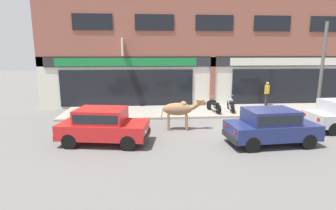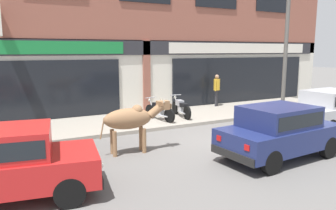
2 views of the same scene
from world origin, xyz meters
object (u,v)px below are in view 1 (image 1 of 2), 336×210
(pedestrian, at_px, (267,91))
(car_1, at_px, (271,125))
(motorcycle_1, at_px, (231,105))
(car_2, at_px, (103,124))
(cow, at_px, (180,109))
(motorcycle_0, at_px, (214,106))
(utility_pole, at_px, (322,69))

(pedestrian, bearing_deg, car_1, -113.90)
(car_1, distance_m, pedestrian, 7.81)
(car_1, relative_size, pedestrian, 2.31)
(motorcycle_1, distance_m, pedestrian, 3.36)
(car_2, xyz_separation_m, pedestrian, (9.88, 6.46, 0.30))
(cow, xyz_separation_m, motorcycle_1, (3.58, 3.31, -0.49))
(car_1, height_order, motorcycle_0, car_1)
(car_1, distance_m, utility_pole, 7.16)
(car_1, height_order, utility_pole, utility_pole)
(cow, relative_size, car_1, 0.58)
(car_2, relative_size, pedestrian, 2.36)
(car_2, bearing_deg, pedestrian, 33.20)
(pedestrian, relative_size, utility_pole, 0.31)
(motorcycle_0, xyz_separation_m, pedestrian, (4.08, 1.66, 0.60))
(cow, distance_m, utility_pole, 8.98)
(car_1, distance_m, car_2, 6.75)
(car_2, bearing_deg, cow, 26.61)
(motorcycle_0, bearing_deg, motorcycle_1, 9.17)
(motorcycle_1, distance_m, utility_pole, 5.50)
(car_1, xyz_separation_m, motorcycle_1, (0.20, 5.65, -0.30))
(motorcycle_0, xyz_separation_m, utility_pole, (6.04, -0.86, 2.23))
(cow, distance_m, car_1, 4.12)
(motorcycle_0, relative_size, utility_pole, 0.34)
(car_1, relative_size, utility_pole, 0.71)
(motorcycle_1, bearing_deg, utility_pole, -11.92)
(motorcycle_0, bearing_deg, car_2, -140.39)
(cow, height_order, motorcycle_0, cow)
(motorcycle_1, bearing_deg, motorcycle_0, -170.83)
(motorcycle_0, distance_m, pedestrian, 4.45)
(cow, xyz_separation_m, utility_pole, (8.51, 2.27, 1.74))
(cow, distance_m, motorcycle_1, 4.90)
(car_2, relative_size, motorcycle_0, 2.11)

